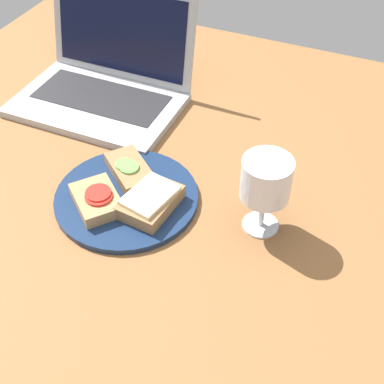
{
  "coord_description": "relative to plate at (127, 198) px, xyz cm",
  "views": [
    {
      "loc": [
        31.26,
        -56.58,
        71.07
      ],
      "look_at": [
        5.01,
        3.92,
        8.0
      ],
      "focal_mm": 50.0,
      "sensor_mm": 36.0,
      "label": 1
    }
  ],
  "objects": [
    {
      "name": "sandwich_with_cucumber",
      "position": [
        -1.9,
        5.09,
        1.84
      ],
      "size": [
        12.51,
        11.75,
        2.74
      ],
      "color": "#937047",
      "rests_on": "plate"
    },
    {
      "name": "sandwich_with_tomato",
      "position": [
        -3.43,
        -4.18,
        1.97
      ],
      "size": [
        12.14,
        11.82,
        3.09
      ],
      "color": "#A88456",
      "rests_on": "plate"
    },
    {
      "name": "laptop",
      "position": [
        -19.88,
        27.31,
        3.94
      ],
      "size": [
        35.63,
        27.44,
        22.57
      ],
      "color": "#ADAFB5",
      "rests_on": "wooden_table"
    },
    {
      "name": "sandwich_with_cheese",
      "position": [
        5.37,
        -0.93,
        2.16
      ],
      "size": [
        9.08,
        11.76,
        3.3
      ],
      "color": "#937047",
      "rests_on": "plate"
    },
    {
      "name": "plate",
      "position": [
        0.0,
        0.0,
        0.0
      ],
      "size": [
        25.97,
        25.97,
        1.19
      ],
      "primitive_type": "cylinder",
      "color": "navy",
      "rests_on": "wooden_table"
    },
    {
      "name": "wine_glass",
      "position": [
        24.21,
        3.64,
        9.62
      ],
      "size": [
        8.32,
        8.32,
        14.46
      ],
      "color": "white",
      "rests_on": "wooden_table"
    },
    {
      "name": "wooden_table",
      "position": [
        7.09,
        -2.1,
        -2.09
      ],
      "size": [
        140.0,
        140.0,
        3.0
      ],
      "primitive_type": "cube",
      "color": "brown",
      "rests_on": "ground"
    }
  ]
}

